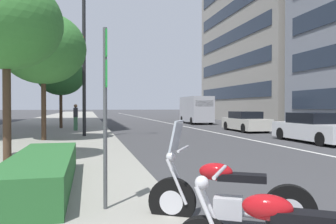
{
  "coord_description": "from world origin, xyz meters",
  "views": [
    {
      "loc": [
        -2.57,
        8.1,
        1.69
      ],
      "look_at": [
        12.06,
        4.57,
        1.46
      ],
      "focal_mm": 35.31,
      "sensor_mm": 36.0,
      "label": 1
    }
  ],
  "objects": [
    {
      "name": "clipped_hedge_bed",
      "position": [
        4.15,
        8.97,
        0.46
      ],
      "size": [
        4.38,
        1.1,
        0.61
      ],
      "primitive_type": "cube",
      "color": "#28602D",
      "rests_on": "sidewalk_right_plaza"
    },
    {
      "name": "lane_centre_stripe",
      "position": [
        35.0,
        0.0,
        0.0
      ],
      "size": [
        110.0,
        0.16,
        0.01
      ],
      "primitive_type": "cube",
      "color": "silver",
      "rests_on": "ground"
    },
    {
      "name": "car_lead_in_lane",
      "position": [
        18.46,
        -2.53,
        0.65
      ],
      "size": [
        4.52,
        1.89,
        1.37
      ],
      "rotation": [
        0.0,
        0.0,
        -0.02
      ],
      "color": "beige",
      "rests_on": "ground"
    },
    {
      "name": "street_tree_mid_sidewalk",
      "position": [
        7.46,
        10.32,
        4.03
      ],
      "size": [
        3.08,
        3.08,
        5.2
      ],
      "color": "#473323",
      "rests_on": "sidewalk_right_plaza"
    },
    {
      "name": "motorcycle_mid_row",
      "position": [
        1.61,
        6.29,
        0.45
      ],
      "size": [
        1.2,
        2.03,
        1.5
      ],
      "rotation": [
        0.0,
        0.0,
        1.06
      ],
      "color": "black",
      "rests_on": "ground"
    },
    {
      "name": "street_tree_by_lamp_post",
      "position": [
        13.65,
        10.11,
        4.4
      ],
      "size": [
        3.89,
        3.89,
        5.91
      ],
      "color": "#473323",
      "rests_on": "sidewalk_right_plaza"
    },
    {
      "name": "parking_sign_by_curb",
      "position": [
        2.47,
        7.85,
        1.86
      ],
      "size": [
        0.32,
        0.06,
        2.73
      ],
      "color": "#47494C",
      "rests_on": "sidewalk_right_plaza"
    },
    {
      "name": "delivery_van_ahead",
      "position": [
        29.17,
        -2.48,
        1.44
      ],
      "size": [
        5.65,
        2.28,
        2.7
      ],
      "rotation": [
        0.0,
        0.0,
        -0.04
      ],
      "color": "#B7B7BC",
      "rests_on": "ground"
    },
    {
      "name": "street_lamp_with_banners",
      "position": [
        15.47,
        7.99,
        4.88
      ],
      "size": [
        1.26,
        2.3,
        7.83
      ],
      "color": "#232326",
      "rests_on": "sidewalk_right_plaza"
    },
    {
      "name": "sidewalk_right_plaza",
      "position": [
        30.0,
        11.1,
        0.07
      ],
      "size": [
        160.0,
        8.77,
        0.15
      ],
      "primitive_type": "cube",
      "color": "gray",
      "rests_on": "ground"
    },
    {
      "name": "car_mid_block_traffic",
      "position": [
        11.1,
        -2.41,
        0.65
      ],
      "size": [
        4.63,
        1.89,
        1.41
      ],
      "rotation": [
        0.0,
        0.0,
        -0.01
      ],
      "color": "silver",
      "rests_on": "ground"
    },
    {
      "name": "pedestrian_on_plaza",
      "position": [
        19.97,
        8.91,
        1.02
      ],
      "size": [
        0.41,
        0.28,
        1.72
      ],
      "rotation": [
        0.0,
        0.0,
        1.52
      ],
      "color": "#3F724C",
      "rests_on": "sidewalk_right_plaza"
    },
    {
      "name": "street_tree_near_plaza_corner",
      "position": [
        22.64,
        10.04,
        3.99
      ],
      "size": [
        3.43,
        3.43,
        5.3
      ],
      "color": "#473323",
      "rests_on": "sidewalk_right_plaza"
    }
  ]
}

